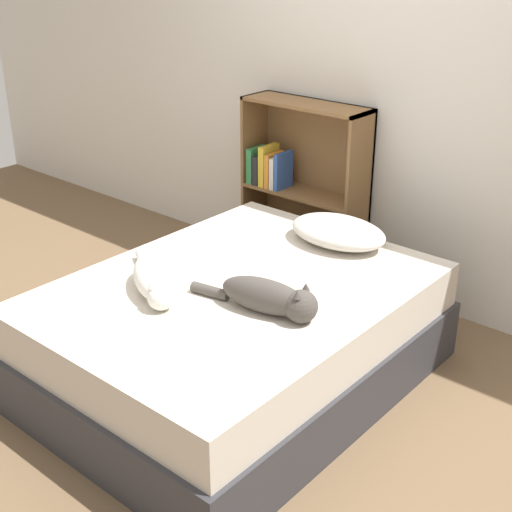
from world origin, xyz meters
name	(u,v)px	position (x,y,z in m)	size (l,w,h in m)	color
ground_plane	(238,379)	(0.00, 0.00, 0.00)	(8.00, 8.00, 0.00)	brown
wall_back	(396,85)	(0.00, 1.33, 1.25)	(8.00, 0.06, 2.50)	silver
bed	(237,334)	(0.00, 0.00, 0.26)	(1.41, 1.84, 0.53)	#333338
pillow	(338,231)	(0.08, 0.71, 0.59)	(0.54, 0.37, 0.13)	beige
cat_light	(154,279)	(-0.23, -0.30, 0.59)	(0.56, 0.42, 0.15)	white
cat_dark	(271,298)	(0.29, -0.10, 0.60)	(0.62, 0.21, 0.16)	#47423D
bookshelf	(303,187)	(-0.52, 1.19, 0.58)	(0.81, 0.26, 1.12)	brown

